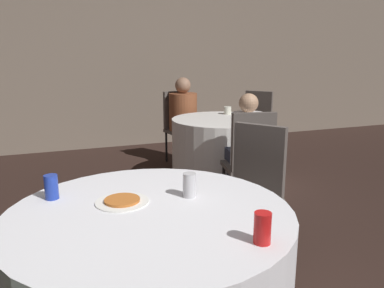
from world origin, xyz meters
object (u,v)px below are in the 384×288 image
object	(u,v)px
chair_near_northeast	(253,182)
chair_far_north	(179,121)
pizza_plate_near	(122,201)
soda_can_blue	(51,187)
table_near	(152,282)
person_floral_shirt	(185,120)
chair_far_south	(250,156)
person_white_shirt	(244,153)
chair_far_northeast	(256,121)
soda_can_red	(262,228)
soda_can_silver	(189,185)
table_far	(223,150)

from	to	relation	value
chair_near_northeast	chair_far_north	xyz separation A→B (m)	(0.34, 2.62, 0.00)
pizza_plate_near	soda_can_blue	bearing A→B (deg)	151.73
table_near	person_floral_shirt	xyz separation A→B (m)	(1.27, 3.06, 0.23)
chair_near_northeast	table_near	bearing A→B (deg)	90.00
chair_far_south	pizza_plate_near	distance (m)	1.73
person_white_shirt	pizza_plate_near	size ratio (longest dim) A/B	4.29
chair_far_south	chair_far_north	bearing A→B (deg)	101.49
chair_far_north	chair_far_northeast	xyz separation A→B (m)	(0.98, -0.36, 0.00)
chair_near_northeast	soda_can_red	distance (m)	1.22
table_near	chair_far_north	bearing A→B (deg)	69.02
pizza_plate_near	soda_can_silver	xyz separation A→B (m)	(0.33, -0.04, 0.05)
chair_far_northeast	person_white_shirt	world-z (taller)	person_white_shirt
person_white_shirt	table_far	bearing A→B (deg)	90.00
person_floral_shirt	chair_far_north	bearing A→B (deg)	-90.00
person_white_shirt	soda_can_red	world-z (taller)	person_white_shirt
chair_far_north	soda_can_red	bearing A→B (deg)	64.78
pizza_plate_near	soda_can_red	xyz separation A→B (m)	(0.42, -0.59, 0.05)
chair_far_south	soda_can_blue	size ratio (longest dim) A/B	7.89
person_floral_shirt	person_white_shirt	bearing A→B (deg)	78.65
table_far	person_floral_shirt	distance (m)	0.88
table_far	soda_can_silver	world-z (taller)	soda_can_silver
soda_can_blue	chair_far_northeast	bearing A→B (deg)	44.06
soda_can_blue	soda_can_silver	bearing A→B (deg)	-18.09
chair_far_south	soda_can_blue	world-z (taller)	chair_far_south
pizza_plate_near	soda_can_blue	size ratio (longest dim) A/B	2.11
table_far	chair_near_northeast	world-z (taller)	chair_near_northeast
table_far	pizza_plate_near	size ratio (longest dim) A/B	4.58
chair_far_north	person_floral_shirt	world-z (taller)	person_floral_shirt
chair_near_northeast	chair_far_north	size ratio (longest dim) A/B	1.00
chair_near_northeast	person_white_shirt	world-z (taller)	person_white_shirt
table_near	table_far	size ratio (longest dim) A/B	1.12
person_floral_shirt	chair_near_northeast	bearing A→B (deg)	70.12
person_floral_shirt	soda_can_blue	size ratio (longest dim) A/B	9.48
chair_near_northeast	person_white_shirt	xyz separation A→B (m)	(0.37, 0.82, -0.02)
chair_far_northeast	pizza_plate_near	world-z (taller)	chair_far_northeast
chair_far_northeast	soda_can_red	world-z (taller)	chair_far_northeast
soda_can_blue	chair_far_south	bearing A→B (deg)	29.64
table_near	soda_can_silver	world-z (taller)	soda_can_silver
person_floral_shirt	person_white_shirt	world-z (taller)	person_floral_shirt
person_floral_shirt	pizza_plate_near	size ratio (longest dim) A/B	4.49
table_far	soda_can_blue	world-z (taller)	soda_can_blue
table_near	person_white_shirt	xyz separation A→B (m)	(1.26, 1.42, 0.18)
person_floral_shirt	chair_far_south	bearing A→B (deg)	77.50
person_floral_shirt	soda_can_silver	size ratio (longest dim) A/B	9.48
chair_near_northeast	pizza_plate_near	xyz separation A→B (m)	(-0.99, -0.46, 0.18)
chair_near_northeast	table_far	bearing A→B (deg)	-52.54
pizza_plate_near	chair_far_northeast	bearing A→B (deg)	49.54
table_far	person_white_shirt	bearing A→B (deg)	-101.77
chair_near_northeast	chair_far_north	distance (m)	2.64
person_floral_shirt	pizza_plate_near	distance (m)	3.23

